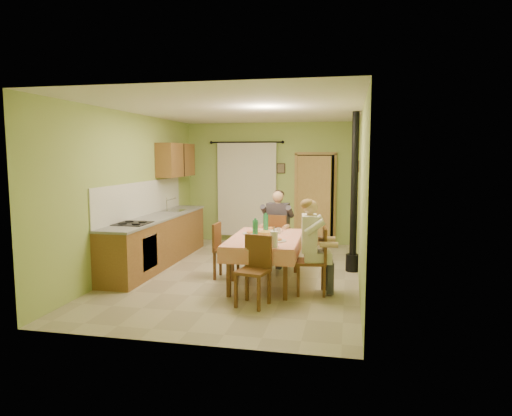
% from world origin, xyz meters
% --- Properties ---
extents(floor, '(4.00, 6.00, 0.01)m').
position_xyz_m(floor, '(0.00, 0.00, 0.00)').
color(floor, tan).
rests_on(floor, ground).
extents(room_shell, '(4.04, 6.04, 2.82)m').
position_xyz_m(room_shell, '(0.00, 0.00, 1.82)').
color(room_shell, '#9EB75E').
rests_on(room_shell, ground).
extents(kitchen_run, '(0.64, 3.64, 1.56)m').
position_xyz_m(kitchen_run, '(-1.71, 0.40, 0.48)').
color(kitchen_run, brown).
rests_on(kitchen_run, ground).
extents(upper_cabinets, '(0.35, 1.40, 0.70)m').
position_xyz_m(upper_cabinets, '(-1.82, 1.70, 1.95)').
color(upper_cabinets, brown).
rests_on(upper_cabinets, room_shell).
extents(curtain, '(1.70, 0.07, 2.22)m').
position_xyz_m(curtain, '(-0.55, 2.90, 1.26)').
color(curtain, black).
rests_on(curtain, ground).
extents(doorway, '(0.96, 0.33, 2.15)m').
position_xyz_m(doorway, '(1.04, 2.91, 1.05)').
color(doorway, black).
rests_on(doorway, ground).
extents(dining_table, '(1.14, 1.86, 0.76)m').
position_xyz_m(dining_table, '(0.53, -0.49, 0.38)').
color(dining_table, '#EA927A').
rests_on(dining_table, ground).
extents(tableware, '(0.80, 1.66, 0.33)m').
position_xyz_m(tableware, '(0.54, -0.60, 0.83)').
color(tableware, white).
rests_on(tableware, dining_table).
extents(chair_far, '(0.47, 0.47, 0.98)m').
position_xyz_m(chair_far, '(0.54, 0.64, 0.29)').
color(chair_far, brown).
rests_on(chair_far, ground).
extents(chair_near, '(0.48, 0.48, 0.96)m').
position_xyz_m(chair_near, '(0.56, -1.59, 0.29)').
color(chair_near, brown).
rests_on(chair_near, ground).
extents(chair_right, '(0.48, 0.48, 1.00)m').
position_xyz_m(chair_right, '(1.30, -0.87, 0.29)').
color(chair_right, brown).
rests_on(chair_right, ground).
extents(chair_left, '(0.39, 0.39, 0.93)m').
position_xyz_m(chair_left, '(-0.19, -0.30, 0.29)').
color(chair_left, brown).
rests_on(chair_left, ground).
extents(man_far, '(0.61, 0.50, 1.39)m').
position_xyz_m(man_far, '(0.54, 0.66, 0.88)').
color(man_far, '#38333D').
rests_on(man_far, chair_far).
extents(man_right, '(0.50, 0.61, 1.39)m').
position_xyz_m(man_right, '(1.29, -0.87, 0.88)').
color(man_right, silver).
rests_on(man_right, chair_right).
extents(stove_flue, '(0.24, 0.24, 2.80)m').
position_xyz_m(stove_flue, '(1.90, 0.60, 1.02)').
color(stove_flue, black).
rests_on(stove_flue, ground).
extents(picture_back, '(0.19, 0.03, 0.23)m').
position_xyz_m(picture_back, '(0.25, 2.97, 1.75)').
color(picture_back, black).
rests_on(picture_back, room_shell).
extents(picture_right, '(0.03, 0.31, 0.21)m').
position_xyz_m(picture_right, '(1.97, 1.20, 1.85)').
color(picture_right, brown).
rests_on(picture_right, room_shell).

